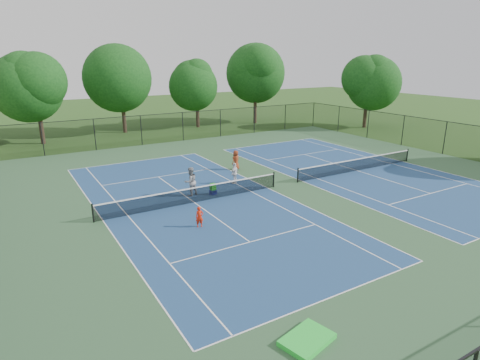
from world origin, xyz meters
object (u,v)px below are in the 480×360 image
child_player (200,217)px  ball_hopper (213,187)px  tree_back_a (35,84)px  bystander_a (235,173)px  tree_back_d (256,71)px  instructor (190,182)px  tree_back_b (120,75)px  tree_back_c (197,83)px  tree_side_e (368,80)px  bystander_c (236,160)px  ball_crate (213,192)px

child_player → ball_hopper: bearing=67.1°
tree_back_a → bystander_a: (10.09, -21.90, -5.29)m
child_player → bystander_a: (5.39, 5.60, 0.19)m
tree_back_d → instructor: (-19.63, -22.68, -5.88)m
ball_hopper → tree_back_b: bearing=87.0°
tree_back_a → tree_back_d: 26.01m
tree_back_c → tree_side_e: size_ratio=0.95×
bystander_c → ball_hopper: bearing=22.3°
ball_crate → tree_back_a: bearing=108.3°
child_player → instructor: bearing=83.0°
bystander_c → tree_back_b: bearing=-105.3°
tree_back_c → bystander_a: (-7.91, -22.90, -4.73)m
tree_back_c → ball_crate: (-10.31, -24.23, -5.32)m
ball_crate → ball_hopper: (0.00, 0.00, 0.37)m
bystander_a → tree_back_b: bearing=-118.8°
tree_back_c → bystander_c: 21.22m
tree_back_c → bystander_c: (-6.00, -19.81, -4.70)m
tree_back_c → tree_back_b: bearing=173.7°
child_player → tree_side_e: bearing=41.2°
tree_side_e → instructor: size_ratio=4.70×
tree_side_e → child_player: tree_side_e is taller
bystander_a → ball_crate: (-2.40, -1.33, -0.60)m
tree_back_d → bystander_c: (-14.00, -18.81, -6.04)m
ball_hopper → tree_side_e: bearing=25.0°
tree_side_e → bystander_c: size_ratio=5.68×
tree_back_b → bystander_c: 21.81m
ball_hopper → child_player: bearing=-124.9°
tree_back_c → bystander_c: size_ratio=5.38×
ball_hopper → tree_back_c: bearing=66.9°
instructor → ball_crate: bearing=144.6°
instructor → ball_crate: instructor is taller
instructor → bystander_c: instructor is taller
tree_back_b → tree_back_d: 17.12m
tree_back_a → ball_hopper: tree_back_a is taller
tree_back_a → ball_crate: size_ratio=22.38×
child_player → bystander_a: bystander_a is taller
tree_back_d → child_player: size_ratio=9.19×
tree_back_d → ball_hopper: size_ratio=24.39×
tree_side_e → tree_back_d: bearing=135.0°
tree_back_c → tree_back_d: bearing=-7.1°
tree_back_b → tree_side_e: 29.56m
tree_back_b → ball_crate: size_ratio=24.52×
tree_back_b → bystander_a: tree_back_b is taller
bystander_a → bystander_c: 3.63m
child_player → tree_back_a: bearing=111.7°
tree_back_b → tree_side_e: size_ratio=1.13×
tree_back_b → ball_hopper: size_ratio=23.60×
instructor → bystander_a: bearing=178.9°
bystander_c → ball_crate: 6.20m
tree_back_a → bystander_a: bearing=-65.3°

